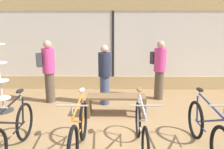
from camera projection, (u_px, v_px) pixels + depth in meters
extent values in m
plane|color=#99754C|center=(111.00, 136.00, 4.33)|extent=(24.00, 24.00, 0.00)
cube|color=tan|center=(113.00, 83.00, 7.49)|extent=(12.00, 0.08, 0.45)
cube|color=silver|center=(113.00, 45.00, 7.20)|extent=(12.00, 0.04, 2.15)
cube|color=tan|center=(113.00, 1.00, 6.90)|extent=(12.00, 0.08, 0.60)
cube|color=black|center=(113.00, 45.00, 7.18)|extent=(0.08, 0.02, 2.15)
torus|color=black|center=(25.00, 122.00, 4.14)|extent=(0.05, 0.71, 0.71)
cylinder|color=black|center=(9.00, 123.00, 3.53)|extent=(0.03, 0.99, 0.51)
cylinder|color=black|center=(23.00, 110.00, 4.05)|extent=(0.03, 0.11, 0.49)
cylinder|color=black|center=(8.00, 106.00, 3.50)|extent=(0.03, 0.92, 0.10)
cylinder|color=black|center=(19.00, 127.00, 3.91)|extent=(0.03, 0.48, 0.03)
cylinder|color=#B2B2B7|center=(20.00, 95.00, 3.94)|extent=(0.02, 0.02, 0.14)
ellipsoid|color=black|center=(20.00, 91.00, 3.93)|extent=(0.11, 0.22, 0.06)
torus|color=black|center=(83.00, 120.00, 4.15)|extent=(0.05, 0.75, 0.75)
cylinder|color=orange|center=(78.00, 121.00, 3.55)|extent=(0.03, 0.97, 0.51)
cylinder|color=orange|center=(83.00, 109.00, 4.06)|extent=(0.03, 0.11, 0.49)
cylinder|color=orange|center=(78.00, 105.00, 3.52)|extent=(0.03, 0.90, 0.10)
cylinder|color=orange|center=(82.00, 126.00, 3.92)|extent=(0.03, 0.47, 0.03)
cylinder|color=#B2B2B7|center=(82.00, 94.00, 3.95)|extent=(0.02, 0.02, 0.14)
ellipsoid|color=#B2A893|center=(82.00, 90.00, 3.93)|extent=(0.11, 0.22, 0.06)
cylinder|color=#B2B2B7|center=(72.00, 110.00, 3.06)|extent=(0.02, 0.02, 0.12)
cylinder|color=#ADADB2|center=(72.00, 106.00, 3.05)|extent=(0.46, 0.02, 0.02)
torus|color=black|center=(138.00, 119.00, 4.25)|extent=(0.04, 0.70, 0.70)
cylinder|color=#BCBCC1|center=(142.00, 121.00, 3.63)|extent=(0.03, 1.01, 0.51)
cylinder|color=#BCBCC1|center=(139.00, 109.00, 4.15)|extent=(0.03, 0.11, 0.49)
cylinder|color=#BCBCC1|center=(142.00, 104.00, 3.60)|extent=(0.03, 0.94, 0.10)
cylinder|color=#BCBCC1|center=(139.00, 125.00, 4.01)|extent=(0.03, 0.49, 0.03)
cylinder|color=#B2B2B7|center=(139.00, 94.00, 4.05)|extent=(0.02, 0.02, 0.14)
ellipsoid|color=brown|center=(139.00, 90.00, 4.03)|extent=(0.11, 0.22, 0.06)
cylinder|color=#B2B2B7|center=(146.00, 110.00, 3.12)|extent=(0.02, 0.02, 0.12)
cylinder|color=#ADADB2|center=(146.00, 106.00, 3.11)|extent=(0.46, 0.02, 0.02)
torus|color=black|center=(195.00, 120.00, 4.20)|extent=(0.06, 0.73, 0.73)
cylinder|color=navy|center=(209.00, 121.00, 3.59)|extent=(0.03, 0.99, 0.51)
cylinder|color=navy|center=(197.00, 109.00, 4.11)|extent=(0.03, 0.11, 0.49)
cylinder|color=navy|center=(210.00, 104.00, 3.56)|extent=(0.03, 0.92, 0.10)
cylinder|color=navy|center=(200.00, 125.00, 3.96)|extent=(0.03, 0.48, 0.03)
cylinder|color=#B2B2B7|center=(200.00, 94.00, 4.00)|extent=(0.02, 0.02, 0.14)
ellipsoid|color=black|center=(200.00, 90.00, 3.98)|extent=(0.11, 0.22, 0.06)
cylinder|color=#B2B2B7|center=(224.00, 110.00, 3.09)|extent=(0.02, 0.02, 0.12)
cylinder|color=#333333|center=(4.00, 111.00, 5.57)|extent=(0.48, 0.48, 0.03)
cylinder|color=silver|center=(0.00, 77.00, 5.38)|extent=(0.04, 0.04, 1.81)
cylinder|color=white|center=(2.00, 98.00, 5.50)|extent=(0.40, 0.40, 0.02)
cylinder|color=white|center=(0.00, 81.00, 5.40)|extent=(0.40, 0.40, 0.02)
cube|color=brown|center=(116.00, 96.00, 5.23)|extent=(1.40, 0.44, 0.05)
cube|color=brown|center=(88.00, 109.00, 5.12)|extent=(0.08, 0.08, 0.45)
cube|color=brown|center=(144.00, 109.00, 5.10)|extent=(0.08, 0.08, 0.45)
cube|color=brown|center=(90.00, 104.00, 5.47)|extent=(0.08, 0.08, 0.45)
cube|color=brown|center=(142.00, 104.00, 5.45)|extent=(0.08, 0.08, 0.45)
cylinder|color=#424C6B|center=(105.00, 90.00, 6.01)|extent=(0.36, 0.36, 0.80)
cylinder|color=#23283D|center=(105.00, 64.00, 5.85)|extent=(0.47, 0.47, 0.63)
sphere|color=tan|center=(104.00, 49.00, 5.76)|extent=(0.21, 0.21, 0.21)
cylinder|color=brown|center=(159.00, 85.00, 6.44)|extent=(0.36, 0.36, 0.84)
cylinder|color=#D13D84|center=(160.00, 60.00, 6.27)|extent=(0.47, 0.47, 0.66)
sphere|color=tan|center=(161.00, 45.00, 6.17)|extent=(0.22, 0.22, 0.22)
cube|color=#38383D|center=(155.00, 58.00, 6.46)|extent=(0.28, 0.25, 0.36)
cylinder|color=brown|center=(50.00, 87.00, 6.18)|extent=(0.34, 0.34, 0.85)
cylinder|color=#D13D84|center=(48.00, 61.00, 6.01)|extent=(0.45, 0.45, 0.68)
sphere|color=tan|center=(47.00, 44.00, 5.91)|extent=(0.22, 0.22, 0.22)
cube|color=#38383D|center=(39.00, 60.00, 5.91)|extent=(0.23, 0.28, 0.36)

